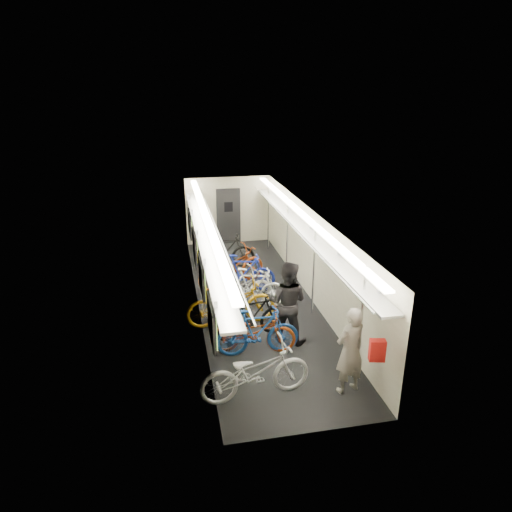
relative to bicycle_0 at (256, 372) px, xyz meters
name	(u,v)px	position (x,y,z in m)	size (l,w,h in m)	color
train_car_shell	(237,235)	(0.40, 4.62, 1.12)	(10.00, 10.00, 10.00)	black
bicycle_0	(256,372)	(0.00, 0.00, 0.00)	(0.72, 2.06, 1.08)	silver
bicycle_1	(258,332)	(0.32, 1.39, -0.01)	(0.50, 1.77, 1.06)	#184494
bicycle_2	(253,332)	(0.24, 1.51, -0.06)	(0.64, 1.83, 0.96)	maroon
bicycle_3	(252,317)	(0.33, 2.10, -0.02)	(0.49, 1.74, 1.05)	black
bicycle_4	(231,303)	(-0.04, 2.79, 0.02)	(0.74, 2.13, 1.12)	#C28612
bicycle_5	(253,287)	(0.64, 3.64, -0.01)	(0.50, 1.76, 1.06)	white
bicycle_6	(237,292)	(0.20, 3.43, 0.00)	(0.72, 2.06, 1.08)	#AEADB1
bicycle_7	(243,273)	(0.57, 4.64, -0.01)	(0.50, 1.78, 1.07)	navy
bicycle_8	(231,267)	(0.30, 5.07, 0.02)	(0.74, 2.13, 1.12)	#943610
bicycle_9	(225,251)	(0.31, 6.45, 0.01)	(0.52, 1.83, 1.10)	black
passenger_near	(350,351)	(1.72, -0.15, 0.32)	(0.63, 0.41, 1.72)	gray
passenger_mid	(287,302)	(1.07, 1.84, 0.40)	(0.91, 0.71, 1.88)	black
backpack	(377,350)	(1.88, -0.85, 0.74)	(0.26, 0.14, 0.38)	red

